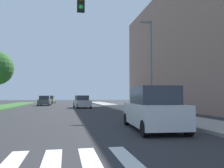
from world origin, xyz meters
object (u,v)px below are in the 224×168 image
object	(u,v)px
sedan_distant	(45,101)
sedan_far_horizon	(50,100)
sedan_midblock	(82,102)
street_lamp_right	(150,58)
suv_crossing	(153,109)

from	to	relation	value
sedan_distant	sedan_far_horizon	distance (m)	13.17
sedan_midblock	sedan_far_horizon	world-z (taller)	sedan_far_horizon
street_lamp_right	suv_crossing	xyz separation A→B (m)	(-2.68, -7.38, -3.66)
suv_crossing	street_lamp_right	bearing A→B (deg)	70.04
suv_crossing	sedan_midblock	distance (m)	20.86
suv_crossing	sedan_distant	world-z (taller)	suv_crossing
sedan_distant	suv_crossing	bearing A→B (deg)	-76.20
suv_crossing	sedan_far_horizon	xyz separation A→B (m)	(-7.27, 42.88, -0.15)
sedan_midblock	sedan_distant	distance (m)	10.49
sedan_midblock	sedan_far_horizon	size ratio (longest dim) A/B	0.96
street_lamp_right	sedan_distant	bearing A→B (deg)	114.08
sedan_distant	street_lamp_right	bearing A→B (deg)	-65.92
street_lamp_right	sedan_far_horizon	world-z (taller)	street_lamp_right
sedan_midblock	sedan_distant	bearing A→B (deg)	121.69
sedan_midblock	sedan_distant	xyz separation A→B (m)	(-5.51, 8.93, -0.01)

